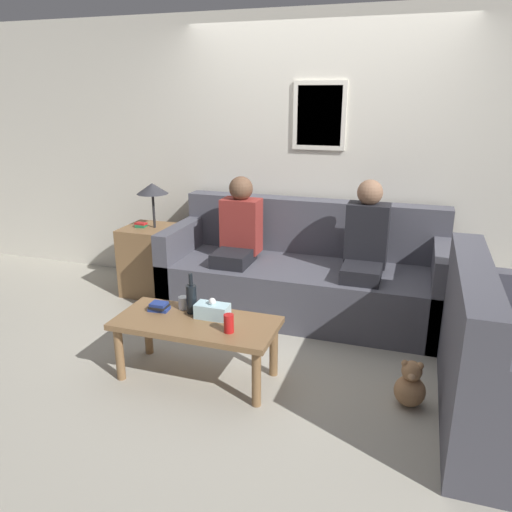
{
  "coord_description": "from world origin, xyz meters",
  "views": [
    {
      "loc": [
        0.91,
        -3.55,
        1.9
      ],
      "look_at": [
        -0.22,
        -0.13,
        0.71
      ],
      "focal_mm": 35.0,
      "sensor_mm": 36.0,
      "label": 1
    }
  ],
  "objects_px": {
    "coffee_table": "(196,329)",
    "person_right": "(365,250)",
    "wine_bottle": "(191,298)",
    "person_left": "(237,239)",
    "drinking_glass": "(183,303)",
    "teddy_bear": "(410,386)",
    "couch_main": "(303,276)"
  },
  "relations": [
    {
      "from": "coffee_table",
      "to": "person_right",
      "type": "distance_m",
      "value": 1.56
    },
    {
      "from": "wine_bottle",
      "to": "person_left",
      "type": "xyz_separation_m",
      "value": [
        -0.06,
        1.08,
        0.12
      ]
    },
    {
      "from": "drinking_glass",
      "to": "teddy_bear",
      "type": "distance_m",
      "value": 1.62
    },
    {
      "from": "couch_main",
      "to": "drinking_glass",
      "type": "height_order",
      "value": "couch_main"
    },
    {
      "from": "person_left",
      "to": "person_right",
      "type": "xyz_separation_m",
      "value": [
        1.11,
        -0.01,
        0.01
      ]
    },
    {
      "from": "person_left",
      "to": "person_right",
      "type": "distance_m",
      "value": 1.11
    },
    {
      "from": "wine_bottle",
      "to": "person_right",
      "type": "height_order",
      "value": "person_right"
    },
    {
      "from": "person_left",
      "to": "teddy_bear",
      "type": "xyz_separation_m",
      "value": [
        1.55,
        -1.07,
        -0.53
      ]
    },
    {
      "from": "coffee_table",
      "to": "person_left",
      "type": "height_order",
      "value": "person_left"
    },
    {
      "from": "person_right",
      "to": "teddy_bear",
      "type": "relative_size",
      "value": 3.98
    },
    {
      "from": "couch_main",
      "to": "person_left",
      "type": "bearing_deg",
      "value": -165.89
    },
    {
      "from": "person_right",
      "to": "coffee_table",
      "type": "bearing_deg",
      "value": -129.65
    },
    {
      "from": "wine_bottle",
      "to": "teddy_bear",
      "type": "height_order",
      "value": "wine_bottle"
    },
    {
      "from": "coffee_table",
      "to": "person_right",
      "type": "bearing_deg",
      "value": 50.35
    },
    {
      "from": "coffee_table",
      "to": "teddy_bear",
      "type": "bearing_deg",
      "value": 4.81
    },
    {
      "from": "couch_main",
      "to": "person_left",
      "type": "height_order",
      "value": "person_left"
    },
    {
      "from": "couch_main",
      "to": "wine_bottle",
      "type": "height_order",
      "value": "couch_main"
    },
    {
      "from": "coffee_table",
      "to": "drinking_glass",
      "type": "distance_m",
      "value": 0.25
    },
    {
      "from": "teddy_bear",
      "to": "couch_main",
      "type": "bearing_deg",
      "value": 128.85
    },
    {
      "from": "person_left",
      "to": "teddy_bear",
      "type": "relative_size",
      "value": 3.88
    },
    {
      "from": "person_left",
      "to": "teddy_bear",
      "type": "bearing_deg",
      "value": -34.57
    },
    {
      "from": "coffee_table",
      "to": "person_right",
      "type": "xyz_separation_m",
      "value": [
        0.97,
        1.18,
        0.31
      ]
    },
    {
      "from": "wine_bottle",
      "to": "coffee_table",
      "type": "bearing_deg",
      "value": -54.05
    },
    {
      "from": "teddy_bear",
      "to": "person_left",
      "type": "bearing_deg",
      "value": 145.43
    },
    {
      "from": "wine_bottle",
      "to": "person_left",
      "type": "bearing_deg",
      "value": 93.14
    },
    {
      "from": "person_left",
      "to": "person_right",
      "type": "height_order",
      "value": "person_right"
    },
    {
      "from": "wine_bottle",
      "to": "person_right",
      "type": "relative_size",
      "value": 0.24
    },
    {
      "from": "couch_main",
      "to": "teddy_bear",
      "type": "bearing_deg",
      "value": -51.15
    },
    {
      "from": "wine_bottle",
      "to": "drinking_glass",
      "type": "xyz_separation_m",
      "value": [
        -0.09,
        0.04,
        -0.07
      ]
    },
    {
      "from": "drinking_glass",
      "to": "wine_bottle",
      "type": "bearing_deg",
      "value": -26.14
    },
    {
      "from": "person_left",
      "to": "coffee_table",
      "type": "bearing_deg",
      "value": -83.34
    },
    {
      "from": "person_right",
      "to": "wine_bottle",
      "type": "bearing_deg",
      "value": -134.68
    }
  ]
}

